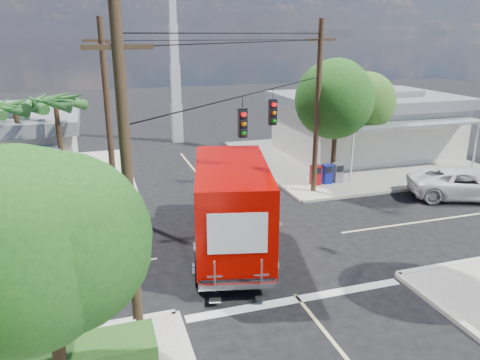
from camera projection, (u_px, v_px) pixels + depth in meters
name	position (u px, v px, depth m)	size (l,w,h in m)	color
ground	(255.00, 245.00, 19.17)	(120.00, 120.00, 0.00)	black
sidewalk_ne	(351.00, 158.00, 32.20)	(14.12, 14.12, 0.14)	#9D988D
sidewalk_nw	(4.00, 189.00, 25.88)	(14.12, 14.12, 0.14)	#9D988D
road_markings	(268.00, 261.00, 17.83)	(32.00, 32.00, 0.01)	beige
building_ne	(366.00, 122.00, 32.98)	(11.80, 10.20, 4.50)	silver
radio_tower	(175.00, 70.00, 35.81)	(0.80, 0.80, 17.00)	silver
tree_sw_front	(45.00, 249.00, 8.99)	(3.88, 3.78, 6.03)	#422D1C
tree_ne_front	(337.00, 100.00, 25.98)	(4.21, 4.14, 6.66)	#422D1C
tree_ne_back	(357.00, 103.00, 28.91)	(3.77, 3.66, 5.82)	#422D1C
palm_nw_front	(56.00, 105.00, 22.30)	(3.01, 3.08, 5.59)	#422D1C
palm_nw_back	(15.00, 110.00, 23.20)	(3.01, 3.08, 5.19)	#422D1C
utility_poles	(205.00, 128.00, 18.77)	(12.00, 10.68, 9.00)	#473321
picket_fence	(34.00, 354.00, 11.62)	(5.94, 0.06, 1.00)	silver
vending_boxes	(327.00, 174.00, 26.49)	(1.90, 0.50, 1.10)	#B30A0E
delivery_truck	(231.00, 204.00, 18.40)	(4.43, 8.87, 3.69)	black
parked_car	(464.00, 184.00, 24.47)	(2.57, 5.57, 1.55)	silver
pedestrian	(54.00, 350.00, 11.23)	(0.64, 0.42, 1.74)	#BAB8A1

